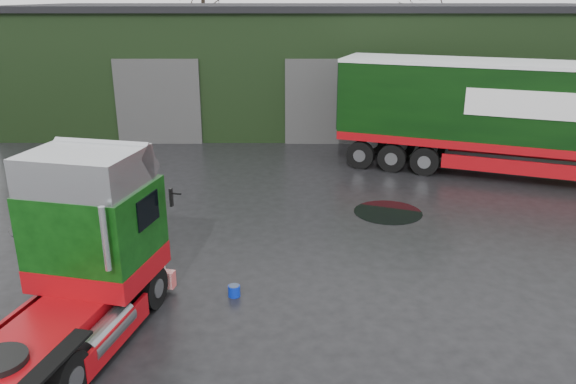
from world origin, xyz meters
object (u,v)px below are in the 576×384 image
object	(u,v)px
tree_back_a	(204,25)
tree_back_b	(423,39)
hero_tractor	(46,269)
wash_bucket	(234,291)
warehouse	(321,63)
lorry_right	(510,119)

from	to	relation	value
tree_back_a	tree_back_b	size ratio (longest dim) A/B	1.27
hero_tractor	wash_bucket	world-z (taller)	hero_tractor
warehouse	tree_back_b	world-z (taller)	tree_back_b
lorry_right	tree_back_a	xyz separation A→B (m)	(-14.72, 21.00, 2.53)
warehouse	wash_bucket	size ratio (longest dim) A/B	113.41
wash_bucket	lorry_right	bearing A→B (deg)	44.50
hero_tractor	lorry_right	size ratio (longest dim) A/B	0.36
wash_bucket	tree_back_b	world-z (taller)	tree_back_b
hero_tractor	tree_back_a	distance (m)	33.16
warehouse	tree_back_b	distance (m)	12.82
tree_back_a	lorry_right	bearing A→B (deg)	-54.97
tree_back_a	tree_back_b	distance (m)	16.03
warehouse	tree_back_b	size ratio (longest dim) A/B	4.32
wash_bucket	tree_back_a	distance (m)	31.38
hero_tractor	tree_back_a	bearing A→B (deg)	105.75
tree_back_b	hero_tractor	bearing A→B (deg)	-113.48
warehouse	tree_back_a	world-z (taller)	tree_back_a
tree_back_b	wash_bucket	bearing A→B (deg)	-109.90
lorry_right	tree_back_a	distance (m)	25.77
tree_back_b	warehouse	bearing A→B (deg)	-128.66
wash_bucket	tree_back_b	bearing A→B (deg)	70.10
wash_bucket	tree_back_b	distance (m)	32.79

